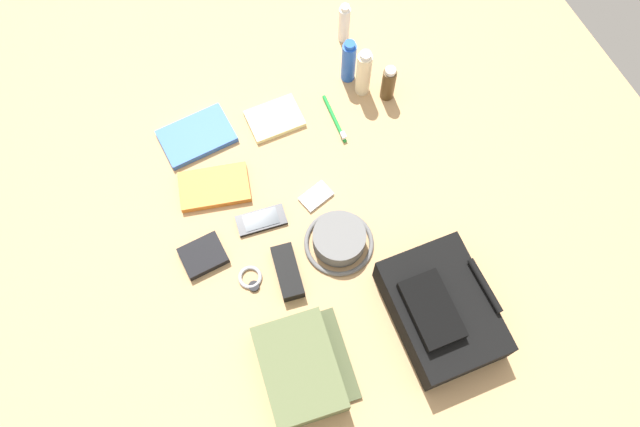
{
  "coord_description": "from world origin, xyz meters",
  "views": [
    {
      "loc": [
        0.58,
        -0.26,
        1.55
      ],
      "look_at": [
        0.0,
        0.0,
        0.04
      ],
      "focal_mm": 35.08,
      "sensor_mm": 36.0,
      "label": 1
    }
  ],
  "objects_px": {
    "lotion_bottle": "(364,73)",
    "media_player": "(316,197)",
    "cell_phone": "(261,220)",
    "backpack": "(441,310)",
    "deodorant_spray": "(349,61)",
    "toothbrush": "(336,121)",
    "travel_guidebook": "(214,187)",
    "toiletry_pouch": "(301,369)",
    "wristwatch": "(251,278)",
    "cologne_bottle": "(388,84)",
    "wallet": "(203,256)",
    "toothpaste_tube": "(344,23)",
    "paperback_novel": "(197,136)",
    "bucket_hat": "(339,240)",
    "sunglasses_case": "(288,272)",
    "notepad": "(275,119)"
  },
  "relations": [
    {
      "from": "backpack",
      "to": "notepad",
      "type": "bearing_deg",
      "value": -167.86
    },
    {
      "from": "wristwatch",
      "to": "toothbrush",
      "type": "xyz_separation_m",
      "value": [
        -0.33,
        0.4,
        0.0
      ]
    },
    {
      "from": "toothpaste_tube",
      "to": "sunglasses_case",
      "type": "height_order",
      "value": "toothpaste_tube"
    },
    {
      "from": "cologne_bottle",
      "to": "toothbrush",
      "type": "height_order",
      "value": "cologne_bottle"
    },
    {
      "from": "backpack",
      "to": "media_player",
      "type": "relative_size",
      "value": 3.42
    },
    {
      "from": "cologne_bottle",
      "to": "sunglasses_case",
      "type": "height_order",
      "value": "cologne_bottle"
    },
    {
      "from": "toothpaste_tube",
      "to": "cologne_bottle",
      "type": "bearing_deg",
      "value": 6.25
    },
    {
      "from": "backpack",
      "to": "lotion_bottle",
      "type": "height_order",
      "value": "lotion_bottle"
    },
    {
      "from": "cologne_bottle",
      "to": "bucket_hat",
      "type": "bearing_deg",
      "value": -41.96
    },
    {
      "from": "deodorant_spray",
      "to": "cell_phone",
      "type": "relative_size",
      "value": 1.14
    },
    {
      "from": "cologne_bottle",
      "to": "paperback_novel",
      "type": "height_order",
      "value": "cologne_bottle"
    },
    {
      "from": "toiletry_pouch",
      "to": "wristwatch",
      "type": "bearing_deg",
      "value": -174.76
    },
    {
      "from": "toiletry_pouch",
      "to": "cologne_bottle",
      "type": "relative_size",
      "value": 2.06
    },
    {
      "from": "lotion_bottle",
      "to": "cologne_bottle",
      "type": "xyz_separation_m",
      "value": [
        0.05,
        0.06,
        -0.02
      ]
    },
    {
      "from": "deodorant_spray",
      "to": "cell_phone",
      "type": "height_order",
      "value": "deodorant_spray"
    },
    {
      "from": "deodorant_spray",
      "to": "notepad",
      "type": "bearing_deg",
      "value": -79.58
    },
    {
      "from": "backpack",
      "to": "wristwatch",
      "type": "xyz_separation_m",
      "value": [
        -0.28,
        -0.39,
        -0.05
      ]
    },
    {
      "from": "toothpaste_tube",
      "to": "media_player",
      "type": "xyz_separation_m",
      "value": [
        0.45,
        -0.3,
        -0.06
      ]
    },
    {
      "from": "bucket_hat",
      "to": "cologne_bottle",
      "type": "distance_m",
      "value": 0.48
    },
    {
      "from": "deodorant_spray",
      "to": "paperback_novel",
      "type": "xyz_separation_m",
      "value": [
        0.01,
        -0.48,
        -0.07
      ]
    },
    {
      "from": "toiletry_pouch",
      "to": "deodorant_spray",
      "type": "xyz_separation_m",
      "value": [
        -0.72,
        0.47,
        0.03
      ]
    },
    {
      "from": "cologne_bottle",
      "to": "media_player",
      "type": "height_order",
      "value": "cologne_bottle"
    },
    {
      "from": "toothpaste_tube",
      "to": "notepad",
      "type": "xyz_separation_m",
      "value": [
        0.18,
        -0.3,
        -0.06
      ]
    },
    {
      "from": "cologne_bottle",
      "to": "travel_guidebook",
      "type": "bearing_deg",
      "value": -82.54
    },
    {
      "from": "cologne_bottle",
      "to": "cell_phone",
      "type": "height_order",
      "value": "cologne_bottle"
    },
    {
      "from": "toiletry_pouch",
      "to": "notepad",
      "type": "height_order",
      "value": "toiletry_pouch"
    },
    {
      "from": "wallet",
      "to": "toothpaste_tube",
      "type": "bearing_deg",
      "value": 124.0
    },
    {
      "from": "cologne_bottle",
      "to": "cell_phone",
      "type": "relative_size",
      "value": 0.92
    },
    {
      "from": "deodorant_spray",
      "to": "media_player",
      "type": "bearing_deg",
      "value": -37.89
    },
    {
      "from": "deodorant_spray",
      "to": "notepad",
      "type": "distance_m",
      "value": 0.27
    },
    {
      "from": "toothpaste_tube",
      "to": "travel_guidebook",
      "type": "xyz_separation_m",
      "value": [
        0.31,
        -0.54,
        -0.06
      ]
    },
    {
      "from": "cologne_bottle",
      "to": "backpack",
      "type": "bearing_deg",
      "value": -15.79
    },
    {
      "from": "toothpaste_tube",
      "to": "deodorant_spray",
      "type": "height_order",
      "value": "deodorant_spray"
    },
    {
      "from": "backpack",
      "to": "sunglasses_case",
      "type": "relative_size",
      "value": 2.32
    },
    {
      "from": "lotion_bottle",
      "to": "cologne_bottle",
      "type": "height_order",
      "value": "lotion_bottle"
    },
    {
      "from": "lotion_bottle",
      "to": "cologne_bottle",
      "type": "bearing_deg",
      "value": 50.42
    },
    {
      "from": "deodorant_spray",
      "to": "lotion_bottle",
      "type": "height_order",
      "value": "lotion_bottle"
    },
    {
      "from": "cologne_bottle",
      "to": "wristwatch",
      "type": "xyz_separation_m",
      "value": [
        0.35,
        -0.57,
        -0.05
      ]
    },
    {
      "from": "bucket_hat",
      "to": "sunglasses_case",
      "type": "height_order",
      "value": "bucket_hat"
    },
    {
      "from": "toiletry_pouch",
      "to": "media_player",
      "type": "xyz_separation_m",
      "value": [
        -0.41,
        0.22,
        -0.04
      ]
    },
    {
      "from": "paperback_novel",
      "to": "toothbrush",
      "type": "height_order",
      "value": "toothbrush"
    },
    {
      "from": "toothbrush",
      "to": "travel_guidebook",
      "type": "bearing_deg",
      "value": -82.22
    },
    {
      "from": "toiletry_pouch",
      "to": "cell_phone",
      "type": "relative_size",
      "value": 1.89
    },
    {
      "from": "backpack",
      "to": "travel_guidebook",
      "type": "xyz_separation_m",
      "value": [
        -0.56,
        -0.38,
        -0.05
      ]
    },
    {
      "from": "toiletry_pouch",
      "to": "wristwatch",
      "type": "xyz_separation_m",
      "value": [
        -0.27,
        -0.02,
        -0.03
      ]
    },
    {
      "from": "toothpaste_tube",
      "to": "toothbrush",
      "type": "xyz_separation_m",
      "value": [
        0.26,
        -0.15,
        -0.06
      ]
    },
    {
      "from": "media_player",
      "to": "cell_phone",
      "type": "bearing_deg",
      "value": -88.91
    },
    {
      "from": "lotion_bottle",
      "to": "media_player",
      "type": "relative_size",
      "value": 1.8
    },
    {
      "from": "bucket_hat",
      "to": "travel_guidebook",
      "type": "height_order",
      "value": "bucket_hat"
    },
    {
      "from": "lotion_bottle",
      "to": "travel_guidebook",
      "type": "xyz_separation_m",
      "value": [
        0.12,
        -0.51,
        -0.07
      ]
    }
  ]
}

